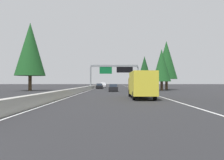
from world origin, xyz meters
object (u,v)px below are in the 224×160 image
at_px(box_truck_distant_b, 141,84).
at_px(sign_gantry_overhead, 115,70).
at_px(conifer_right_near, 162,65).
at_px(sedan_mid_right, 100,86).
at_px(sedan_near_center, 113,88).
at_px(pickup_far_right, 103,85).
at_px(conifer_right_mid, 166,60).
at_px(conifer_right_far, 145,69).
at_px(conifer_left_near, 30,49).

bearing_deg(box_truck_distant_b, sign_gantry_overhead, 4.73).
xyz_separation_m(box_truck_distant_b, conifer_right_near, (23.90, -7.45, 3.90)).
bearing_deg(sedan_mid_right, sedan_near_center, -168.00).
bearing_deg(sedan_near_center, pickup_far_right, 5.76).
height_order(sedan_near_center, conifer_right_near, conifer_right_near).
distance_m(box_truck_distant_b, sedan_near_center, 20.08).
distance_m(sedan_mid_right, conifer_right_near, 20.93).
bearing_deg(sign_gantry_overhead, conifer_right_near, -131.92).
xyz_separation_m(conifer_right_near, conifer_right_mid, (6.09, -2.49, 1.77)).
relative_size(sedan_near_center, conifer_right_near, 0.48).
bearing_deg(sedan_mid_right, conifer_right_far, -66.89).
bearing_deg(sedan_mid_right, pickup_far_right, -0.88).
relative_size(conifer_right_mid, conifer_left_near, 0.81).
height_order(box_truck_distant_b, conifer_right_near, conifer_right_near).
relative_size(box_truck_distant_b, conifer_right_near, 0.94).
bearing_deg(conifer_right_mid, conifer_right_near, 157.74).
relative_size(sign_gantry_overhead, sedan_near_center, 2.88).
xyz_separation_m(sign_gantry_overhead, conifer_right_mid, (-3.05, -12.68, 2.24)).
height_order(box_truck_distant_b, conifer_right_mid, conifer_right_mid).
height_order(conifer_right_far, conifer_left_near, conifer_left_near).
xyz_separation_m(sign_gantry_overhead, sedan_mid_right, (5.14, 4.32, -4.36)).
height_order(box_truck_distant_b, conifer_right_far, conifer_right_far).
xyz_separation_m(sign_gantry_overhead, conifer_left_near, (-9.97, 18.43, 3.95)).
distance_m(sedan_near_center, pickup_far_right, 36.23).
distance_m(conifer_right_mid, conifer_left_near, 31.92).
bearing_deg(conifer_left_near, pickup_far_right, -23.68).
bearing_deg(conifer_right_far, conifer_right_mid, -166.07).
relative_size(sedan_near_center, conifer_left_near, 0.30).
relative_size(pickup_far_right, conifer_right_far, 0.57).
height_order(conifer_right_near, conifer_right_far, conifer_right_far).
height_order(conifer_right_mid, conifer_right_far, conifer_right_mid).
relative_size(box_truck_distant_b, conifer_right_far, 0.86).
relative_size(conifer_right_mid, conifer_right_far, 1.21).
height_order(sedan_near_center, pickup_far_right, pickup_far_right).
relative_size(sign_gantry_overhead, conifer_right_far, 1.28).
relative_size(pickup_far_right, conifer_left_near, 0.38).
distance_m(sedan_near_center, sedan_mid_right, 18.79).
bearing_deg(sedan_mid_right, conifer_right_mid, -115.72).
distance_m(pickup_far_right, conifer_right_far, 18.53).
distance_m(box_truck_distant_b, sedan_mid_right, 38.84).
height_order(pickup_far_right, conifer_right_far, conifer_right_far).
relative_size(conifer_right_near, conifer_right_far, 0.92).
relative_size(sedan_mid_right, pickup_far_right, 0.79).
height_order(sign_gantry_overhead, conifer_right_mid, conifer_right_mid).
bearing_deg(conifer_right_near, conifer_right_mid, -22.26).
height_order(sedan_near_center, conifer_right_far, conifer_right_far).
xyz_separation_m(conifer_right_mid, conifer_left_near, (-6.93, 31.11, 1.71)).
relative_size(pickup_far_right, conifer_right_mid, 0.47).
xyz_separation_m(sedan_mid_right, conifer_left_near, (-15.12, 14.11, 8.31)).
height_order(conifer_right_near, conifer_right_mid, conifer_right_mid).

